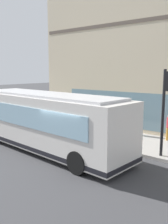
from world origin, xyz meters
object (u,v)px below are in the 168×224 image
Objects in this scene: city_bus_nearside at (46,122)px; pedestrian_near_hydrant at (49,113)px; newspaper_vending_box at (74,122)px; traffic_light_near_corner at (166,97)px; pedestrian_by_light_pole at (132,119)px.

city_bus_nearside is 5.83m from pedestrian_near_hydrant.
city_bus_nearside reaches higher than newspaper_vending_box.
newspaper_vending_box is (1.67, 7.36, -2.44)m from traffic_light_near_corner.
pedestrian_near_hydrant is at bearing 82.27° from traffic_light_near_corner.
newspaper_vending_box is at bearing 77.21° from traffic_light_near_corner.
traffic_light_near_corner is at bearing -130.45° from pedestrian_by_light_pole.
city_bus_nearside is at bearing 116.62° from traffic_light_near_corner.
city_bus_nearside reaches higher than pedestrian_near_hydrant.
pedestrian_near_hydrant is 2.30m from newspaper_vending_box.
newspaper_vending_box is at bearing 24.75° from city_bus_nearside.
city_bus_nearside is at bearing -133.25° from pedestrian_near_hydrant.
newspaper_vending_box is at bearing 105.00° from pedestrian_by_light_pole.
traffic_light_near_corner is 7.93m from newspaper_vending_box.
traffic_light_near_corner is at bearing -97.73° from pedestrian_near_hydrant.
pedestrian_near_hydrant is 6.50m from pedestrian_by_light_pole.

